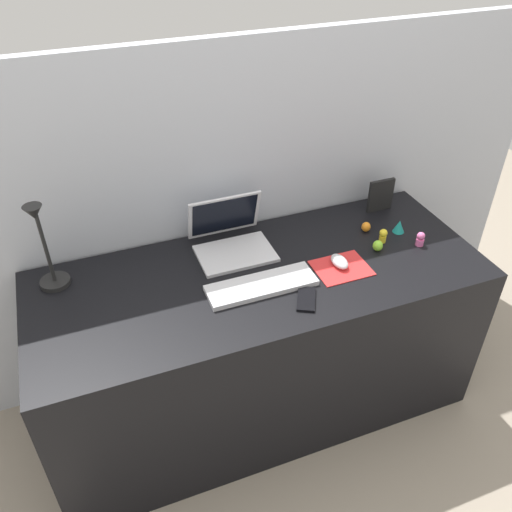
# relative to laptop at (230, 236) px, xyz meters

# --- Properties ---
(ground_plane) EXTENTS (6.00, 6.00, 0.00)m
(ground_plane) POSITION_rel_laptop_xyz_m (0.05, -0.21, -0.79)
(ground_plane) COLOR gray
(back_wall) EXTENTS (2.95, 0.05, 1.52)m
(back_wall) POSITION_rel_laptop_xyz_m (0.05, 0.18, -0.03)
(back_wall) COLOR #B2B7C1
(back_wall) RESTS_ON ground_plane
(desk) EXTENTS (1.75, 0.69, 0.74)m
(desk) POSITION_rel_laptop_xyz_m (0.05, -0.21, -0.42)
(desk) COLOR black
(desk) RESTS_ON ground_plane
(laptop) EXTENTS (0.30, 0.27, 0.21)m
(laptop) POSITION_rel_laptop_xyz_m (0.00, 0.00, 0.00)
(laptop) COLOR silver
(laptop) RESTS_ON desk
(keyboard) EXTENTS (0.41, 0.13, 0.02)m
(keyboard) POSITION_rel_laptop_xyz_m (0.02, -0.28, -0.04)
(keyboard) COLOR silver
(keyboard) RESTS_ON desk
(mousepad) EXTENTS (0.21, 0.17, 0.00)m
(mousepad) POSITION_rel_laptop_xyz_m (0.35, -0.29, -0.05)
(mousepad) COLOR red
(mousepad) RESTS_ON desk
(mouse) EXTENTS (0.06, 0.10, 0.03)m
(mouse) POSITION_rel_laptop_xyz_m (0.35, -0.27, -0.03)
(mouse) COLOR silver
(mouse) RESTS_ON mousepad
(cell_phone) EXTENTS (0.12, 0.14, 0.01)m
(cell_phone) POSITION_rel_laptop_xyz_m (0.15, -0.41, -0.05)
(cell_phone) COLOR black
(cell_phone) RESTS_ON desk
(desk_lamp) EXTENTS (0.11, 0.14, 0.37)m
(desk_lamp) POSITION_rel_laptop_xyz_m (-0.68, -0.01, 0.12)
(desk_lamp) COLOR black
(desk_lamp) RESTS_ON desk
(picture_frame) EXTENTS (0.12, 0.02, 0.15)m
(picture_frame) POSITION_rel_laptop_xyz_m (0.72, 0.03, 0.02)
(picture_frame) COLOR black
(picture_frame) RESTS_ON desk
(toy_figurine_yellow) EXTENTS (0.03, 0.03, 0.06)m
(toy_figurine_yellow) POSITION_rel_laptop_xyz_m (0.60, -0.19, -0.02)
(toy_figurine_yellow) COLOR yellow
(toy_figurine_yellow) RESTS_ON desk
(toy_figurine_pink) EXTENTS (0.03, 0.03, 0.06)m
(toy_figurine_pink) POSITION_rel_laptop_xyz_m (0.73, -0.26, -0.02)
(toy_figurine_pink) COLOR pink
(toy_figurine_pink) RESTS_ON desk
(toy_figurine_lime) EXTENTS (0.04, 0.04, 0.05)m
(toy_figurine_lime) POSITION_rel_laptop_xyz_m (0.54, -0.23, -0.03)
(toy_figurine_lime) COLOR #8CDB33
(toy_figurine_lime) RESTS_ON desk
(toy_figurine_teal) EXTENTS (0.05, 0.05, 0.05)m
(toy_figurine_teal) POSITION_rel_laptop_xyz_m (0.70, -0.15, -0.03)
(toy_figurine_teal) COLOR teal
(toy_figurine_teal) RESTS_ON desk
(toy_figurine_orange) EXTENTS (0.04, 0.04, 0.04)m
(toy_figurine_orange) POSITION_rel_laptop_xyz_m (0.57, -0.10, -0.03)
(toy_figurine_orange) COLOR orange
(toy_figurine_orange) RESTS_ON desk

